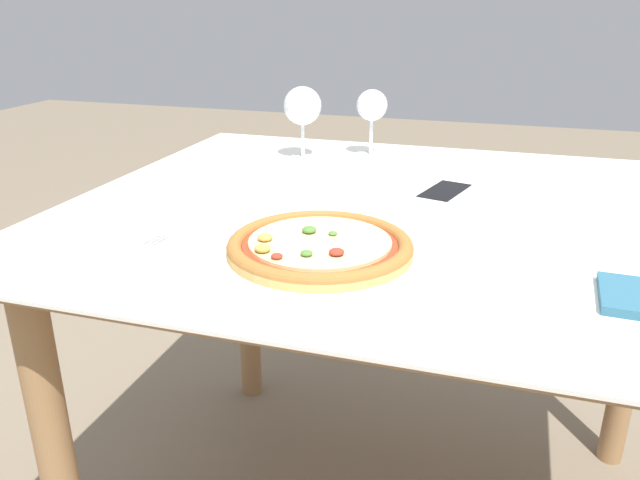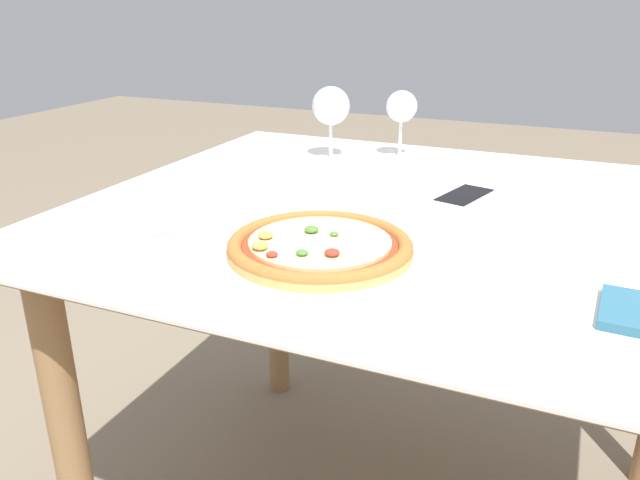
% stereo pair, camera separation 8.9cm
% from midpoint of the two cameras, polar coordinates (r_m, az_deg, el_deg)
% --- Properties ---
extents(dining_table, '(1.22, 1.01, 0.76)m').
position_cam_midpoint_polar(dining_table, '(1.16, 11.08, -1.75)').
color(dining_table, '#997047').
rests_on(dining_table, ground_plane).
extents(pizza_plate, '(0.31, 0.31, 0.04)m').
position_cam_midpoint_polar(pizza_plate, '(0.90, 2.83, -0.85)').
color(pizza_plate, white).
rests_on(pizza_plate, dining_table).
extents(fork, '(0.04, 0.17, 0.00)m').
position_cam_midpoint_polar(fork, '(0.97, -13.58, -0.64)').
color(fork, silver).
rests_on(fork, dining_table).
extents(wine_glass_far_left, '(0.07, 0.07, 0.16)m').
position_cam_midpoint_polar(wine_glass_far_left, '(1.48, 9.22, 11.68)').
color(wine_glass_far_left, silver).
rests_on(wine_glass_far_left, dining_table).
extents(wine_glass_far_right, '(0.09, 0.09, 0.17)m').
position_cam_midpoint_polar(wine_glass_far_right, '(1.45, 2.80, 12.03)').
color(wine_glass_far_right, silver).
rests_on(wine_glass_far_right, dining_table).
extents(cell_phone, '(0.11, 0.16, 0.01)m').
position_cam_midpoint_polar(cell_phone, '(1.21, 15.14, 3.75)').
color(cell_phone, white).
rests_on(cell_phone, dining_table).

